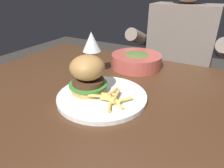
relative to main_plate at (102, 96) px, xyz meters
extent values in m
cube|color=#472B19|center=(0.09, 0.06, -0.03)|extent=(1.32, 0.80, 0.04)
cylinder|color=#472B19|center=(-0.51, 0.40, -0.40)|extent=(0.06, 0.06, 0.70)
cylinder|color=white|center=(0.00, 0.00, 0.00)|extent=(0.29, 0.29, 0.01)
cylinder|color=tan|center=(-0.05, 0.00, 0.02)|extent=(0.11, 0.11, 0.02)
cylinder|color=#38842D|center=(-0.05, 0.00, 0.03)|extent=(0.13, 0.13, 0.01)
cylinder|color=#4C2D1E|center=(-0.05, 0.00, 0.04)|extent=(0.10, 0.10, 0.02)
ellipsoid|color=#A97A41|center=(-0.05, 0.00, 0.09)|extent=(0.11, 0.11, 0.08)
cylinder|color=#CCB78C|center=(-0.05, 0.00, 0.12)|extent=(0.00, 0.00, 0.05)
cylinder|color=#EABC5B|center=(0.07, -0.03, 0.01)|extent=(0.06, 0.04, 0.01)
cylinder|color=#E0B251|center=(0.06, -0.06, 0.01)|extent=(0.03, 0.05, 0.01)
cylinder|color=#E0B251|center=(0.05, -0.03, 0.02)|extent=(0.06, 0.01, 0.01)
cylinder|color=#EABC5B|center=(0.08, -0.02, 0.02)|extent=(0.05, 0.06, 0.01)
cylinder|color=#EABC5B|center=(0.06, -0.01, 0.02)|extent=(0.02, 0.07, 0.01)
cylinder|color=#E0B251|center=(0.03, 0.00, 0.02)|extent=(0.05, 0.02, 0.01)
cylinder|color=#EABC5B|center=(0.04, -0.03, 0.02)|extent=(0.06, 0.02, 0.01)
cylinder|color=#EABC5B|center=(0.01, -0.04, 0.02)|extent=(0.07, 0.03, 0.01)
cylinder|color=gold|center=(0.03, 0.01, 0.02)|extent=(0.01, 0.06, 0.01)
cylinder|color=#E0B251|center=(0.04, -0.02, 0.02)|extent=(0.06, 0.02, 0.01)
cylinder|color=silver|center=(-0.14, 0.16, -0.01)|extent=(0.06, 0.06, 0.00)
cylinder|color=silver|center=(-0.14, 0.16, 0.04)|extent=(0.01, 0.01, 0.09)
cone|color=silver|center=(-0.14, 0.16, 0.13)|extent=(0.07, 0.07, 0.08)
cylinder|color=#B24C42|center=(-0.01, 0.31, 0.02)|extent=(0.22, 0.22, 0.06)
ellipsoid|color=#4C662D|center=(-0.01, 0.31, 0.04)|extent=(0.12, 0.12, 0.02)
cube|color=#282833|center=(0.09, 0.74, -0.52)|extent=(0.30, 0.22, 0.46)
cube|color=#72665B|center=(0.09, 0.74, -0.03)|extent=(0.36, 0.20, 0.52)
cylinder|color=#72665B|center=(-0.13, 0.66, 0.03)|extent=(0.07, 0.34, 0.18)
cylinder|color=#72665B|center=(0.31, 0.66, 0.03)|extent=(0.07, 0.34, 0.18)
camera|label=1|loc=(0.30, -0.47, 0.32)|focal=32.00mm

